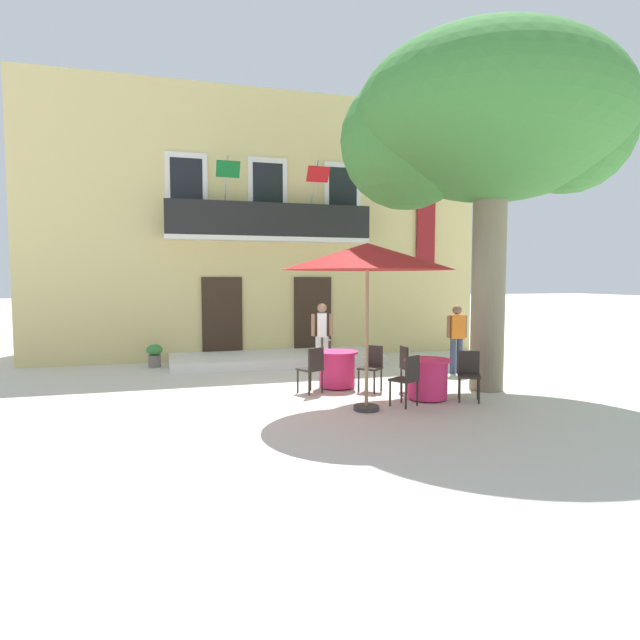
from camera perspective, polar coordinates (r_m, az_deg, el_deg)
name	(u,v)px	position (r m, az deg, el deg)	size (l,w,h in m)	color
ground_plane	(314,393)	(10.73, -0.62, -7.75)	(120.00, 120.00, 0.00)	beige
building_facade	(256,231)	(17.39, -6.79, 9.27)	(13.00, 5.09, 7.50)	#DBC67F
entrance_step_platform	(276,359)	(14.48, -4.63, -4.10)	(5.51, 2.14, 0.25)	silver
plane_tree	(487,126)	(11.77, 17.20, 19.00)	(5.56, 4.88, 7.03)	#7F755B
cafe_table_near_tree	(427,379)	(10.34, 11.26, -6.07)	(0.86, 0.86, 0.76)	#E52D66
cafe_chair_near_tree_0	(407,377)	(9.66, 9.20, -5.95)	(0.54, 0.54, 0.91)	#2D2823
cafe_chair_near_tree_1	(469,372)	(10.40, 15.43, -5.32)	(0.54, 0.54, 0.91)	#2D2823
cafe_chair_near_tree_2	(409,365)	(10.97, 9.35, -4.72)	(0.43, 0.43, 0.91)	#2D2823
cafe_table_middle	(337,369)	(11.22, 1.80, -5.17)	(0.86, 0.86, 0.76)	#E52D66
cafe_chair_middle_0	(334,357)	(11.94, 1.51, -3.93)	(0.51, 0.51, 0.91)	#2D2823
cafe_chair_middle_1	(312,367)	(10.63, -0.81, -4.95)	(0.54, 0.54, 0.91)	#2D2823
cafe_chair_middle_2	(372,365)	(10.93, 5.47, -4.71)	(0.57, 0.57, 0.91)	#2D2823
cafe_umbrella	(367,257)	(9.16, 5.01, 6.61)	(2.90, 2.90, 2.85)	#997A56
ground_planter_left	(154,354)	(14.43, -17.05, -3.48)	(0.41, 0.41, 0.58)	slate
pedestrian_near_entrance	(322,334)	(12.82, 0.21, -1.48)	(0.53, 0.39, 1.67)	silver
pedestrian_mid_plaza	(457,335)	(13.25, 14.21, -1.54)	(0.53, 0.24, 1.63)	#384260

